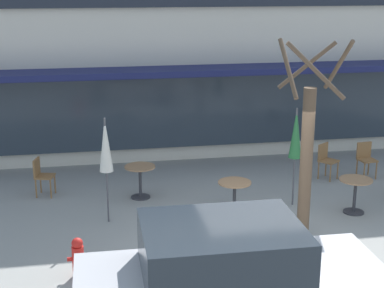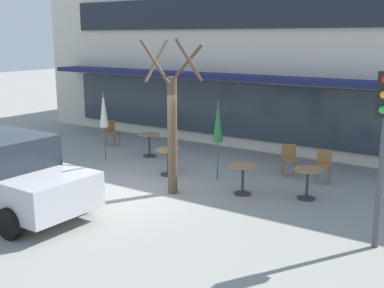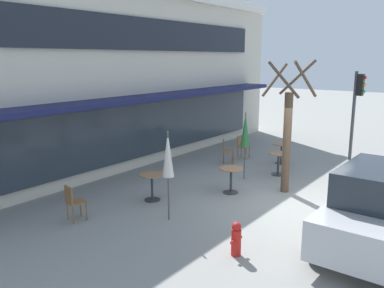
{
  "view_description": "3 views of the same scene",
  "coord_description": "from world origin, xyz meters",
  "px_view_note": "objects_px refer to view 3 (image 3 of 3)",
  "views": [
    {
      "loc": [
        -3.05,
        -9.37,
        4.86
      ],
      "look_at": [
        -0.74,
        3.15,
        1.26
      ],
      "focal_mm": 55.0,
      "sensor_mm": 36.0,
      "label": 1
    },
    {
      "loc": [
        7.96,
        -8.71,
        3.88
      ],
      "look_at": [
        0.42,
        2.34,
        0.89
      ],
      "focal_mm": 45.0,
      "sensor_mm": 36.0,
      "label": 2
    },
    {
      "loc": [
        -9.87,
        -4.01,
        3.89
      ],
      "look_at": [
        -0.03,
        3.3,
        1.28
      ],
      "focal_mm": 38.0,
      "sensor_mm": 36.0,
      "label": 3
    }
  ],
  "objects_px": {
    "cafe_table_by_tree": "(152,183)",
    "fire_hydrant": "(236,239)",
    "cafe_chair_0": "(226,149)",
    "patio_umbrella_green_folded": "(245,130)",
    "cafe_table_near_wall": "(281,150)",
    "cafe_chair_2": "(242,145)",
    "patio_umbrella_cream_folded": "(168,155)",
    "cafe_table_mid_patio": "(278,160)",
    "cafe_chair_1": "(73,200)",
    "traffic_light_pole": "(357,101)",
    "street_tree": "(287,132)",
    "cafe_table_streetside": "(231,176)"
  },
  "relations": [
    {
      "from": "cafe_table_mid_patio",
      "to": "patio_umbrella_cream_folded",
      "type": "bearing_deg",
      "value": 174.86
    },
    {
      "from": "cafe_chair_0",
      "to": "traffic_light_pole",
      "type": "relative_size",
      "value": 0.26
    },
    {
      "from": "cafe_chair_1",
      "to": "street_tree",
      "type": "height_order",
      "value": "street_tree"
    },
    {
      "from": "cafe_table_near_wall",
      "to": "patio_umbrella_cream_folded",
      "type": "relative_size",
      "value": 0.35
    },
    {
      "from": "patio_umbrella_cream_folded",
      "to": "cafe_chair_0",
      "type": "height_order",
      "value": "patio_umbrella_cream_folded"
    },
    {
      "from": "cafe_table_by_tree",
      "to": "patio_umbrella_green_folded",
      "type": "relative_size",
      "value": 0.35
    },
    {
      "from": "cafe_table_mid_patio",
      "to": "traffic_light_pole",
      "type": "distance_m",
      "value": 4.24
    },
    {
      "from": "traffic_light_pole",
      "to": "fire_hydrant",
      "type": "height_order",
      "value": "traffic_light_pole"
    },
    {
      "from": "fire_hydrant",
      "to": "cafe_table_mid_patio",
      "type": "bearing_deg",
      "value": 17.12
    },
    {
      "from": "patio_umbrella_green_folded",
      "to": "street_tree",
      "type": "xyz_separation_m",
      "value": [
        -0.36,
        -1.58,
        0.15
      ]
    },
    {
      "from": "patio_umbrella_green_folded",
      "to": "traffic_light_pole",
      "type": "relative_size",
      "value": 0.65
    },
    {
      "from": "street_tree",
      "to": "cafe_table_by_tree",
      "type": "bearing_deg",
      "value": 137.9
    },
    {
      "from": "cafe_table_streetside",
      "to": "cafe_chair_0",
      "type": "relative_size",
      "value": 0.85
    },
    {
      "from": "patio_umbrella_green_folded",
      "to": "patio_umbrella_cream_folded",
      "type": "relative_size",
      "value": 1.0
    },
    {
      "from": "traffic_light_pole",
      "to": "cafe_table_near_wall",
      "type": "bearing_deg",
      "value": 136.07
    },
    {
      "from": "cafe_chair_0",
      "to": "street_tree",
      "type": "relative_size",
      "value": 0.23
    },
    {
      "from": "cafe_table_near_wall",
      "to": "cafe_table_by_tree",
      "type": "bearing_deg",
      "value": 168.85
    },
    {
      "from": "cafe_table_near_wall",
      "to": "cafe_chair_0",
      "type": "distance_m",
      "value": 2.05
    },
    {
      "from": "cafe_table_by_tree",
      "to": "fire_hydrant",
      "type": "distance_m",
      "value": 3.78
    },
    {
      "from": "fire_hydrant",
      "to": "cafe_table_streetside",
      "type": "bearing_deg",
      "value": 32.86
    },
    {
      "from": "cafe_chair_0",
      "to": "patio_umbrella_green_folded",
      "type": "bearing_deg",
      "value": -132.21
    },
    {
      "from": "cafe_chair_0",
      "to": "cafe_chair_1",
      "type": "relative_size",
      "value": 1.0
    },
    {
      "from": "street_tree",
      "to": "fire_hydrant",
      "type": "distance_m",
      "value": 4.62
    },
    {
      "from": "cafe_chair_1",
      "to": "traffic_light_pole",
      "type": "distance_m",
      "value": 10.99
    },
    {
      "from": "cafe_table_streetside",
      "to": "patio_umbrella_green_folded",
      "type": "distance_m",
      "value": 1.85
    },
    {
      "from": "cafe_table_by_tree",
      "to": "street_tree",
      "type": "bearing_deg",
      "value": -42.1
    },
    {
      "from": "cafe_table_by_tree",
      "to": "patio_umbrella_cream_folded",
      "type": "distance_m",
      "value": 1.85
    },
    {
      "from": "cafe_chair_0",
      "to": "cafe_chair_1",
      "type": "distance_m",
      "value": 6.92
    },
    {
      "from": "cafe_table_near_wall",
      "to": "cafe_table_streetside",
      "type": "bearing_deg",
      "value": -176.33
    },
    {
      "from": "cafe_chair_2",
      "to": "cafe_chair_0",
      "type": "bearing_deg",
      "value": 175.23
    },
    {
      "from": "patio_umbrella_cream_folded",
      "to": "fire_hydrant",
      "type": "distance_m",
      "value": 2.66
    },
    {
      "from": "cafe_table_mid_patio",
      "to": "cafe_table_near_wall",
      "type": "bearing_deg",
      "value": 20.79
    },
    {
      "from": "cafe_table_near_wall",
      "to": "cafe_table_by_tree",
      "type": "height_order",
      "value": "same"
    },
    {
      "from": "cafe_chair_0",
      "to": "fire_hydrant",
      "type": "xyz_separation_m",
      "value": [
        -6.09,
        -4.03,
        -0.17
      ]
    },
    {
      "from": "cafe_table_mid_patio",
      "to": "cafe_chair_0",
      "type": "relative_size",
      "value": 0.85
    },
    {
      "from": "patio_umbrella_green_folded",
      "to": "cafe_chair_2",
      "type": "xyz_separation_m",
      "value": [
        2.45,
        1.49,
        -1.1
      ]
    },
    {
      "from": "cafe_chair_0",
      "to": "cafe_chair_1",
      "type": "height_order",
      "value": "same"
    },
    {
      "from": "patio_umbrella_cream_folded",
      "to": "traffic_light_pole",
      "type": "height_order",
      "value": "traffic_light_pole"
    },
    {
      "from": "patio_umbrella_cream_folded",
      "to": "fire_hydrant",
      "type": "height_order",
      "value": "patio_umbrella_cream_folded"
    },
    {
      "from": "cafe_table_near_wall",
      "to": "patio_umbrella_cream_folded",
      "type": "xyz_separation_m",
      "value": [
        -6.68,
        -0.09,
        1.11
      ]
    },
    {
      "from": "cafe_table_near_wall",
      "to": "traffic_light_pole",
      "type": "relative_size",
      "value": 0.22
    },
    {
      "from": "cafe_table_mid_patio",
      "to": "fire_hydrant",
      "type": "distance_m",
      "value": 6.08
    },
    {
      "from": "cafe_chair_2",
      "to": "traffic_light_pole",
      "type": "xyz_separation_m",
      "value": [
        2.26,
        -3.6,
        1.77
      ]
    },
    {
      "from": "cafe_chair_1",
      "to": "fire_hydrant",
      "type": "height_order",
      "value": "cafe_chair_1"
    },
    {
      "from": "cafe_chair_0",
      "to": "cafe_chair_2",
      "type": "relative_size",
      "value": 1.0
    },
    {
      "from": "patio_umbrella_cream_folded",
      "to": "cafe_chair_1",
      "type": "distance_m",
      "value": 2.55
    },
    {
      "from": "patio_umbrella_green_folded",
      "to": "cafe_chair_0",
      "type": "xyz_separation_m",
      "value": [
        1.43,
        1.57,
        -1.1
      ]
    },
    {
      "from": "cafe_table_near_wall",
      "to": "cafe_chair_2",
      "type": "distance_m",
      "value": 1.6
    },
    {
      "from": "patio_umbrella_green_folded",
      "to": "cafe_table_near_wall",
      "type": "bearing_deg",
      "value": -2.28
    },
    {
      "from": "cafe_chair_2",
      "to": "traffic_light_pole",
      "type": "distance_m",
      "value": 4.61
    }
  ]
}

